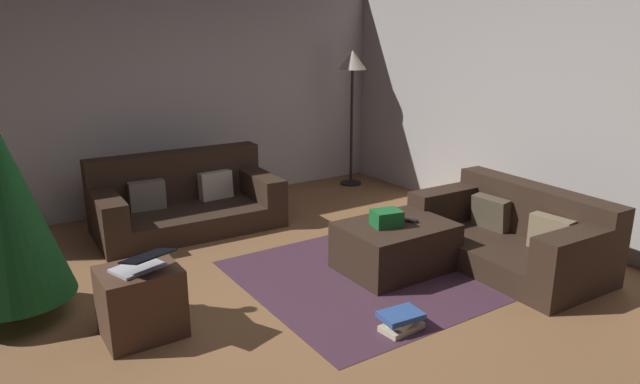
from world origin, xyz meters
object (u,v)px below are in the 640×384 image
ottoman (395,246)px  side_table (141,302)px  tv_remote (408,220)px  gift_box (387,218)px  book_stack (402,321)px  couch_right (515,235)px  couch_left (185,201)px  laptop (142,263)px  corner_lamp (352,71)px  christmas_tree (4,207)px

ottoman → side_table: (-2.18, 0.10, 0.04)m
tv_remote → gift_box: bearing=143.8°
ottoman → gift_box: size_ratio=3.90×
ottoman → book_stack: size_ratio=2.82×
ottoman → book_stack: (-0.64, -0.83, -0.14)m
ottoman → book_stack: ottoman is taller
couch_right → side_table: couch_right is taller
couch_left → laptop: (-1.02, -2.02, 0.27)m
gift_box → book_stack: size_ratio=0.72×
couch_right → laptop: 3.19m
side_table → corner_lamp: corner_lamp is taller
laptop → side_table: bearing=108.4°
gift_box → corner_lamp: 3.02m
tv_remote → book_stack: size_ratio=0.48×
christmas_tree → side_table: (0.68, -0.71, -0.61)m
couch_right → laptop: size_ratio=3.83×
side_table → book_stack: side_table is taller
book_stack → corner_lamp: bearing=59.2°
side_table → corner_lamp: (3.50, 2.36, 1.26)m
book_stack → ottoman: bearing=52.3°
couch_left → couch_right: couch_left is taller
couch_right → corner_lamp: corner_lamp is taller
couch_left → christmas_tree: 2.21m
book_stack → christmas_tree: bearing=143.6°
couch_right → gift_box: (-1.07, 0.49, 0.22)m
corner_lamp → book_stack: bearing=-120.8°
couch_right → tv_remote: 0.98m
ottoman → tv_remote: bearing=-7.2°
couch_left → christmas_tree: christmas_tree is taller
ottoman → corner_lamp: 3.08m
side_table → corner_lamp: 4.41m
ottoman → laptop: bearing=178.6°
couch_left → corner_lamp: (2.47, 0.39, 1.23)m
couch_right → corner_lamp: 3.22m
couch_right → side_table: (-3.15, 0.59, -0.02)m
gift_box → side_table: 2.09m
gift_box → tv_remote: size_ratio=1.51×
couch_left → christmas_tree: (-1.72, -1.26, 0.58)m
couch_left → book_stack: bearing=101.9°
ottoman → gift_box: 0.30m
couch_left → side_table: size_ratio=3.64×
christmas_tree → laptop: christmas_tree is taller
couch_right → book_stack: size_ratio=5.03×
ottoman → side_table: side_table is taller
side_table → christmas_tree: bearing=133.9°
gift_box → book_stack: (-0.53, -0.83, -0.42)m
couch_left → corner_lamp: size_ratio=1.07×
couch_left → ottoman: (1.15, -2.07, -0.07)m
couch_right → ottoman: bearing=65.1°
gift_box → side_table: bearing=177.3°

